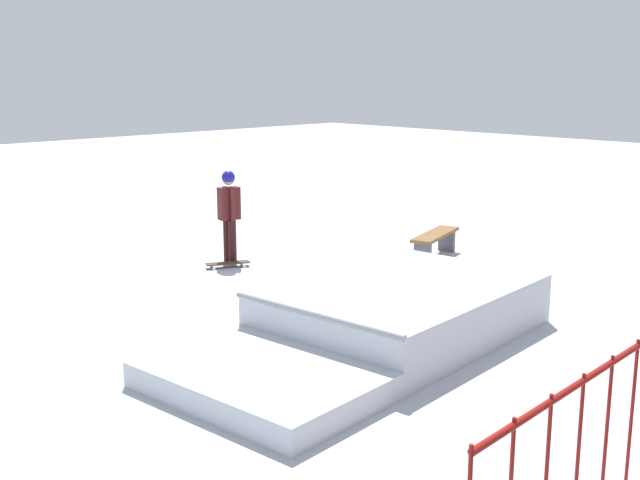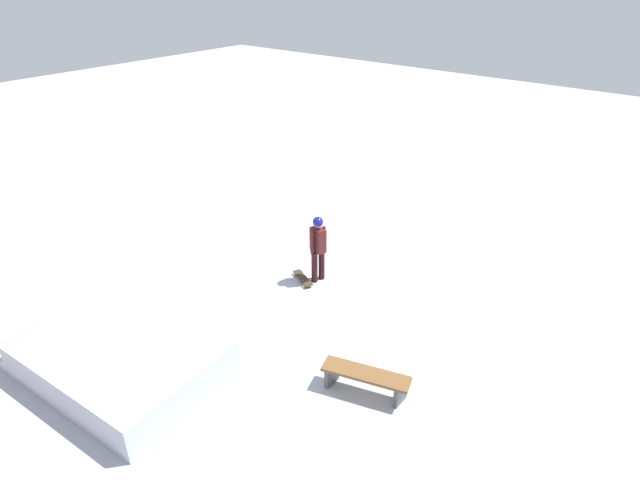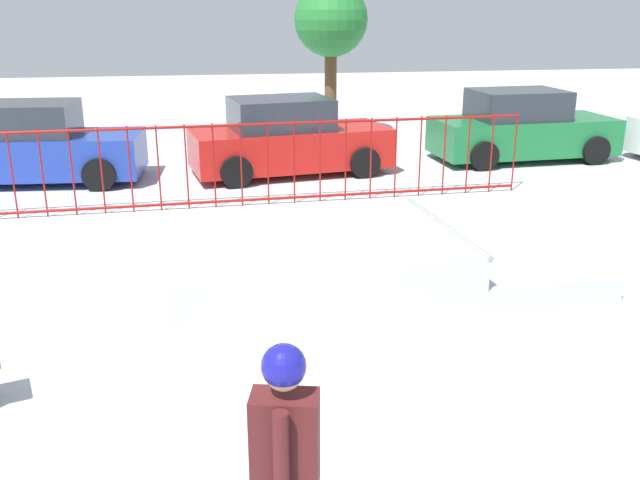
{
  "view_description": "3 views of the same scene",
  "coord_description": "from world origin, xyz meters",
  "px_view_note": "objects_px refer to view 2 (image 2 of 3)",
  "views": [
    {
      "loc": [
        8.4,
        8.05,
        3.53
      ],
      "look_at": [
        -0.12,
        -0.66,
        0.9
      ],
      "focal_mm": 44.42,
      "sensor_mm": 36.0,
      "label": 1
    },
    {
      "loc": [
        -7.25,
        5.06,
        7.01
      ],
      "look_at": [
        -0.34,
        -3.6,
        1.0
      ],
      "focal_mm": 29.21,
      "sensor_mm": 36.0,
      "label": 2
    },
    {
      "loc": [
        -0.78,
        -6.76,
        3.46
      ],
      "look_at": [
        0.55,
        1.6,
        0.6
      ],
      "focal_mm": 39.56,
      "sensor_mm": 36.0,
      "label": 3
    }
  ],
  "objects_px": {
    "skateboard": "(303,278)",
    "park_bench": "(366,378)",
    "skate_ramp": "(106,350)",
    "skater": "(318,244)"
  },
  "relations": [
    {
      "from": "skateboard",
      "to": "park_bench",
      "type": "xyz_separation_m",
      "value": [
        -3.32,
        2.16,
        0.28
      ]
    },
    {
      "from": "skateboard",
      "to": "park_bench",
      "type": "height_order",
      "value": "park_bench"
    },
    {
      "from": "skate_ramp",
      "to": "park_bench",
      "type": "relative_size",
      "value": 3.4
    },
    {
      "from": "skate_ramp",
      "to": "park_bench",
      "type": "xyz_separation_m",
      "value": [
        -4.38,
        -2.48,
        0.04
      ]
    },
    {
      "from": "skateboard",
      "to": "park_bench",
      "type": "bearing_deg",
      "value": -7.52
    },
    {
      "from": "skater",
      "to": "skate_ramp",
      "type": "bearing_deg",
      "value": -92.09
    },
    {
      "from": "skate_ramp",
      "to": "skateboard",
      "type": "distance_m",
      "value": 4.76
    },
    {
      "from": "skate_ramp",
      "to": "skater",
      "type": "relative_size",
      "value": 3.24
    },
    {
      "from": "skate_ramp",
      "to": "skateboard",
      "type": "bearing_deg",
      "value": -107.67
    },
    {
      "from": "skate_ramp",
      "to": "park_bench",
      "type": "distance_m",
      "value": 5.04
    }
  ]
}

